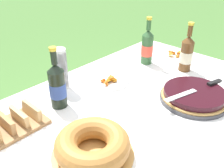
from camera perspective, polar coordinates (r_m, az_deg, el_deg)
name	(u,v)px	position (r m, az deg, el deg)	size (l,w,h in m)	color
garden_table	(139,129)	(1.19, 6.13, -10.27)	(1.78, 1.20, 0.76)	brown
tablecloth	(139,121)	(1.16, 6.26, -8.39)	(1.79, 1.21, 0.10)	white
berry_tart	(194,96)	(1.32, 18.22, -2.56)	(0.34, 0.34, 0.06)	#38383D
serving_knife	(199,88)	(1.32, 19.33, -0.91)	(0.37, 0.13, 0.01)	silver
bundt_cake	(92,145)	(0.95, -4.49, -13.81)	(0.31, 0.31, 0.09)	tan
cup_stack	(61,69)	(1.35, -11.64, 3.36)	(0.07, 0.07, 0.23)	white
cider_bottle_green	(147,47)	(1.64, 8.04, 8.42)	(0.08, 0.08, 0.30)	#2D562D
cider_bottle_amber	(187,53)	(1.59, 16.67, 6.70)	(0.08, 0.08, 0.30)	brown
juice_bottle_red	(57,86)	(1.20, -12.40, -0.38)	(0.08, 0.08, 0.30)	black
snack_plate_near	(175,54)	(1.82, 14.10, 6.69)	(0.21, 0.21, 0.06)	white
snack_plate_left	(110,81)	(1.42, -0.48, 0.78)	(0.22, 0.22, 0.06)	white
bread_board	(14,123)	(1.16, -21.55, -8.32)	(0.26, 0.18, 0.07)	olive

